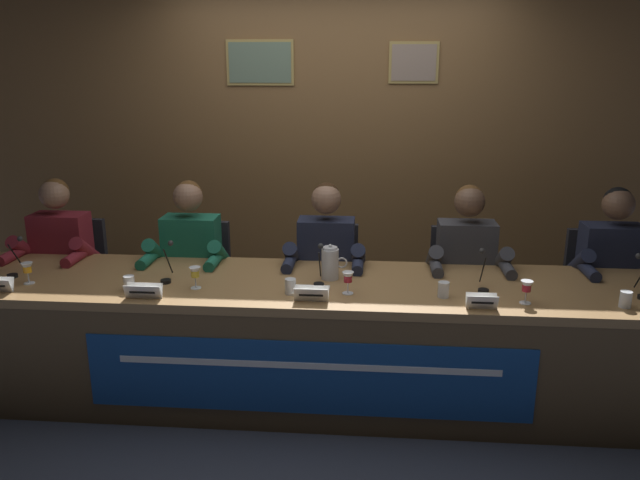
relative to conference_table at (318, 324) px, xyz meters
The scene contains 30 objects.
ground_plane 0.53m from the conference_table, 89.67° to the left, with size 12.00×12.00×0.00m, color #383D4C.
wall_back_panelled 1.83m from the conference_table, 89.99° to the left, with size 5.95×0.14×2.60m.
conference_table is the anchor object (origin of this frame).
chair_far_left 1.93m from the conference_table, 157.70° to the left, with size 0.44×0.45×0.88m.
panelist_far_left 1.87m from the conference_table, 163.37° to the left, with size 0.51×0.48×1.21m.
juice_glass_far_left 1.68m from the conference_table, behind, with size 0.06×0.06×0.12m.
microphone_far_left 1.83m from the conference_table, behind, with size 0.06×0.17×0.22m.
chair_left 1.15m from the conference_table, 140.63° to the left, with size 0.44×0.45×0.88m.
panelist_left 1.05m from the conference_table, 149.14° to the left, with size 0.51×0.48×1.21m.
nameplate_left 0.97m from the conference_table, 166.83° to the right, with size 0.20×0.06×0.08m.
juice_glass_left 0.74m from the conference_table, behind, with size 0.06×0.06×0.12m.
water_cup_left 1.07m from the conference_table, behind, with size 0.06×0.06×0.08m.
microphone_left 0.92m from the conference_table, behind, with size 0.06×0.17×0.22m.
chair_center 0.74m from the conference_table, 89.94° to the left, with size 0.44×0.45×0.88m.
panelist_center 0.56m from the conference_table, 89.92° to the left, with size 0.51×0.48×1.21m.
nameplate_center 0.31m from the conference_table, 96.27° to the right, with size 0.18×0.06×0.08m.
juice_glass_center 0.34m from the conference_table, 17.67° to the right, with size 0.06×0.06×0.12m.
water_cup_center 0.30m from the conference_table, 150.49° to the right, with size 0.06×0.06×0.08m.
microphone_center 0.29m from the conference_table, 90.76° to the left, with size 0.06×0.17×0.22m.
chair_right 1.16m from the conference_table, 39.33° to the left, with size 0.44×0.45×0.88m.
panelist_right 1.05m from the conference_table, 30.82° to the left, with size 0.51×0.48×1.21m.
nameplate_right 0.92m from the conference_table, 14.21° to the right, with size 0.16×0.06×0.08m.
juice_glass_right 1.14m from the conference_table, ahead, with size 0.06×0.06×0.12m.
water_cup_right 0.73m from the conference_table, ahead, with size 0.06×0.06×0.08m.
microphone_right 0.95m from the conference_table, ahead, with size 0.06×0.17×0.22m.
chair_far_right 1.93m from the conference_table, 22.28° to the left, with size 0.44×0.45×0.88m.
panelist_far_right 1.87m from the conference_table, 16.61° to the left, with size 0.51×0.48×1.21m.
water_cup_far_right 1.62m from the conference_table, ahead, with size 0.06×0.06×0.08m.
water_pitcher_central 0.36m from the conference_table, 72.98° to the left, with size 0.15×0.10×0.21m.
document_stack_center 0.22m from the conference_table, 137.35° to the right, with size 0.21×0.15×0.01m.
Camera 1 is at (0.28, -3.37, 1.93)m, focal length 35.04 mm.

